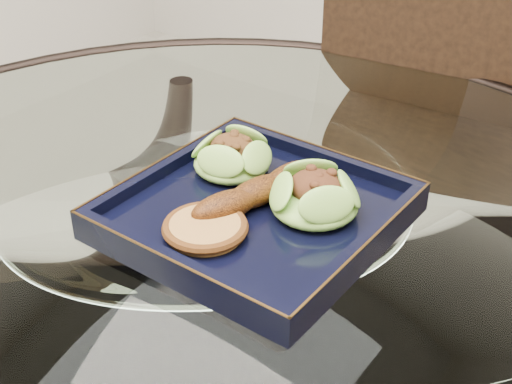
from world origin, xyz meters
The scene contains 7 objects.
dining_table centered at (0.00, 0.00, 0.60)m, with size 1.13×1.13×0.77m.
dining_chair centered at (0.03, 0.44, 0.50)m, with size 0.43×0.43×0.90m.
navy_plate centered at (0.04, 0.03, 0.77)m, with size 0.27×0.27×0.02m, color black.
lettuce_wrap_left centered at (-0.02, 0.08, 0.80)m, with size 0.09×0.09×0.03m, color #52932A.
lettuce_wrap_right centered at (0.10, 0.06, 0.80)m, with size 0.09×0.09×0.03m, color #67A730.
roasted_plantain centered at (0.04, 0.04, 0.80)m, with size 0.16×0.03×0.03m, color #612C0A.
crumb_patty centered at (0.03, -0.04, 0.79)m, with size 0.08×0.08×0.01m, color #B07F3A.
Camera 1 is at (0.41, -0.48, 1.20)m, focal length 50.00 mm.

